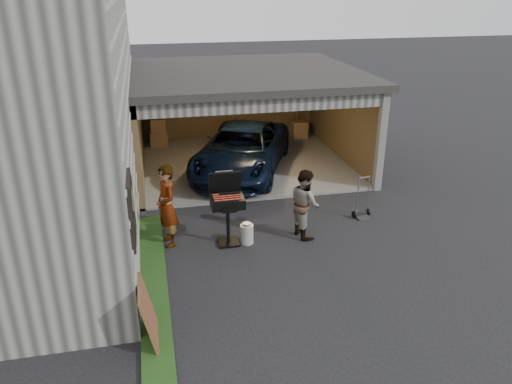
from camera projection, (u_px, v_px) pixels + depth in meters
ground at (270, 274)px, 9.82m from camera, size 80.00×80.00×0.00m
groundcover_strip at (156, 319)px, 8.46m from camera, size 0.50×8.00×0.06m
garage at (242, 102)px, 15.34m from camera, size 6.80×6.30×2.90m
minivan at (242, 152)px, 14.66m from camera, size 4.01×5.38×1.36m
woman at (167, 206)px, 10.58m from camera, size 0.61×0.76×1.82m
man at (305, 203)px, 11.03m from camera, size 0.73×0.86×1.56m
bbq_grill at (227, 204)px, 10.62m from camera, size 0.70×0.62×1.57m
propane_tank at (247, 234)px, 10.89m from camera, size 0.36×0.36×0.44m
plywood_panel at (149, 314)px, 7.81m from camera, size 0.26×0.92×1.01m
hand_truck at (362, 210)px, 12.07m from camera, size 0.46×0.38×1.05m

